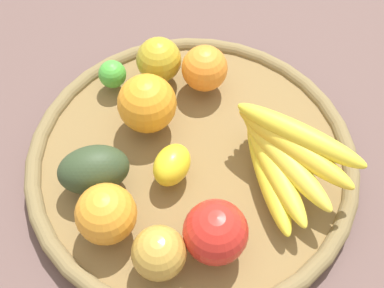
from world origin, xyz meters
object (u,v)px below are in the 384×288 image
object	(u,v)px
lemon_0	(172,165)
orange_0	(203,68)
banana_bunch	(284,157)
orange_2	(147,104)
orange_1	(106,214)
avocado	(94,170)
lime_0	(112,74)
apple_1	(216,232)
apple_2	(159,60)
apple_0	(159,253)

from	to	relation	value
lemon_0	orange_0	world-z (taller)	orange_0
banana_bunch	orange_0	size ratio (longest dim) A/B	2.58
orange_2	orange_1	bearing A→B (deg)	174.75
avocado	lime_0	bearing A→B (deg)	6.26
orange_0	lime_0	distance (m)	0.14
orange_0	apple_1	xyz separation A→B (m)	(-0.26, -0.05, 0.00)
orange_2	apple_2	size ratio (longest dim) A/B	1.21
avocado	apple_0	size ratio (longest dim) A/B	1.43
lemon_0	orange_0	bearing A→B (deg)	-6.58
avocado	orange_1	xyz separation A→B (m)	(-0.06, -0.03, 0.01)
orange_0	orange_1	size ratio (longest dim) A/B	0.92
orange_1	orange_2	distance (m)	0.17
apple_1	orange_1	xyz separation A→B (m)	(0.00, 0.13, -0.00)
orange_0	orange_2	xyz separation A→B (m)	(-0.08, 0.07, 0.01)
banana_bunch	orange_0	xyz separation A→B (m)	(0.15, 0.12, -0.01)
banana_bunch	apple_2	distance (m)	0.25
apple_1	avocado	bearing A→B (deg)	68.12
avocado	orange_2	distance (m)	0.12
apple_2	orange_1	bearing A→B (deg)	176.73
lemon_0	apple_2	bearing A→B (deg)	15.88
orange_0	apple_0	distance (m)	0.29
lemon_0	orange_1	xyz separation A→B (m)	(-0.09, 0.06, 0.01)
orange_0	orange_2	distance (m)	0.11
lemon_0	lime_0	world-z (taller)	lemon_0
banana_bunch	lime_0	bearing A→B (deg)	64.00
orange_1	orange_0	bearing A→B (deg)	-18.13
banana_bunch	orange_1	size ratio (longest dim) A/B	2.37
banana_bunch	apple_1	xyz separation A→B (m)	(-0.11, 0.07, -0.00)
avocado	orange_1	bearing A→B (deg)	-152.00
orange_1	lemon_0	bearing A→B (deg)	-35.92
banana_bunch	apple_0	size ratio (longest dim) A/B	2.75
orange_0	lime_0	size ratio (longest dim) A/B	1.63
avocado	apple_0	world-z (taller)	apple_0
orange_2	banana_bunch	bearing A→B (deg)	-107.99
orange_0	orange_1	world-z (taller)	orange_1
orange_0	banana_bunch	bearing A→B (deg)	-139.71
lemon_0	orange_0	xyz separation A→B (m)	(0.17, -0.02, 0.01)
orange_1	orange_2	size ratio (longest dim) A/B	0.91
avocado	orange_2	bearing A→B (deg)	-23.93
orange_0	avocado	bearing A→B (deg)	148.95
lime_0	orange_2	world-z (taller)	orange_2
orange_2	orange_0	bearing A→B (deg)	-38.97
banana_bunch	lemon_0	bearing A→B (deg)	98.06
banana_bunch	apple_2	xyz separation A→B (m)	(0.15, 0.19, -0.01)
banana_bunch	orange_2	xyz separation A→B (m)	(0.06, 0.19, -0.00)
orange_2	apple_0	distance (m)	0.22
banana_bunch	avocado	bearing A→B (deg)	101.14
orange_0	lemon_0	bearing A→B (deg)	173.42
avocado	apple_2	bearing A→B (deg)	-13.42
orange_0	apple_2	distance (m)	0.07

